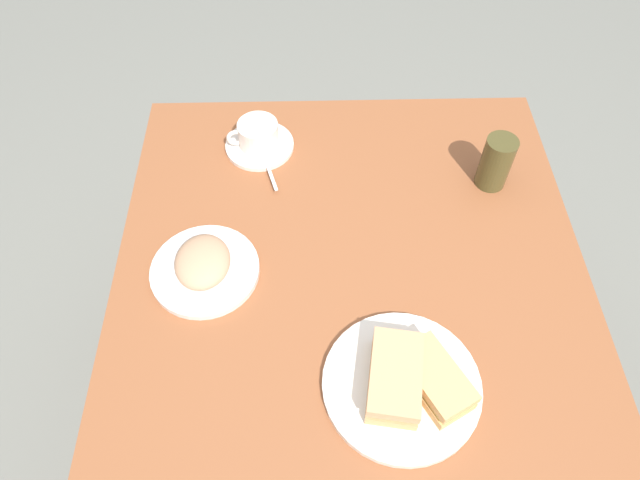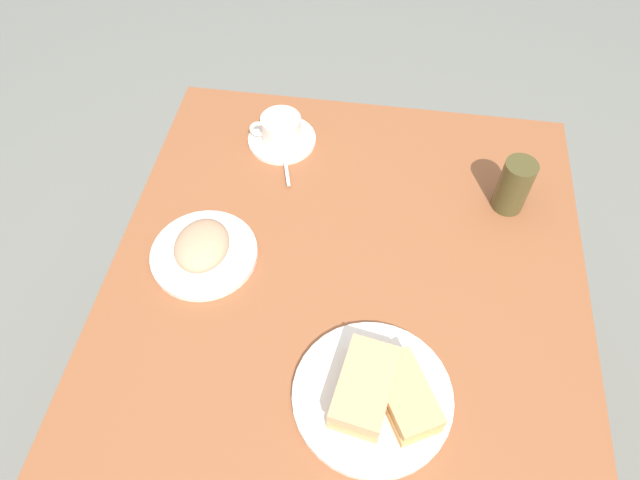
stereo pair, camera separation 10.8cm
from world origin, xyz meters
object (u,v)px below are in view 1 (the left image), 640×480
(coffee_saucer, at_px, (260,145))
(drinking_glass, at_px, (496,162))
(sandwich_back, at_px, (435,379))
(coffee_cup, at_px, (258,134))
(side_plate, at_px, (205,270))
(sandwich_plate, at_px, (401,385))
(spoon, at_px, (268,168))
(sandwich_front, at_px, (395,377))
(dining_table, at_px, (350,324))

(coffee_saucer, bearing_deg, drinking_glass, -103.24)
(sandwich_back, xyz_separation_m, coffee_cup, (0.57, 0.31, 0.00))
(coffee_cup, relative_size, side_plate, 0.56)
(side_plate, height_order, drinking_glass, drinking_glass)
(sandwich_plate, relative_size, side_plate, 1.28)
(spoon, bearing_deg, coffee_saucer, 16.27)
(spoon, bearing_deg, sandwich_front, -155.89)
(sandwich_plate, height_order, sandwich_back, sandwich_back)
(side_plate, bearing_deg, sandwich_front, -125.29)
(coffee_saucer, xyz_separation_m, coffee_cup, (-0.00, 0.00, 0.04))
(dining_table, distance_m, sandwich_front, 0.25)
(dining_table, xyz_separation_m, side_plate, (0.05, 0.28, 0.12))
(coffee_saucer, distance_m, spoon, 0.08)
(coffee_saucer, bearing_deg, dining_table, -154.24)
(coffee_cup, height_order, spoon, coffee_cup)
(coffee_saucer, distance_m, drinking_glass, 0.51)
(coffee_cup, bearing_deg, dining_table, -154.05)
(sandwich_front, distance_m, sandwich_back, 0.06)
(coffee_saucer, relative_size, coffee_cup, 1.34)
(spoon, height_order, drinking_glass, drinking_glass)
(coffee_saucer, bearing_deg, sandwich_plate, -155.64)
(dining_table, relative_size, drinking_glass, 9.07)
(coffee_saucer, height_order, drinking_glass, drinking_glass)
(sandwich_front, bearing_deg, side_plate, 54.71)
(dining_table, xyz_separation_m, spoon, (0.31, 0.16, 0.13))
(sandwich_front, bearing_deg, drinking_glass, -29.12)
(dining_table, height_order, coffee_saucer, coffee_saucer)
(dining_table, height_order, sandwich_front, sandwich_front)
(sandwich_front, distance_m, side_plate, 0.41)
(dining_table, distance_m, drinking_glass, 0.44)
(coffee_saucer, relative_size, side_plate, 0.74)
(sandwich_back, distance_m, spoon, 0.57)
(drinking_glass, bearing_deg, sandwich_back, 157.65)
(sandwich_front, xyz_separation_m, drinking_glass, (0.45, -0.25, 0.02))
(coffee_cup, height_order, drinking_glass, drinking_glass)
(sandwich_front, bearing_deg, spoon, 24.11)
(coffee_cup, bearing_deg, sandwich_back, -151.65)
(sandwich_back, xyz_separation_m, spoon, (0.49, 0.28, -0.03))
(dining_table, height_order, drinking_glass, drinking_glass)
(sandwich_plate, bearing_deg, drinking_glass, -27.74)
(sandwich_plate, height_order, sandwich_front, sandwich_front)
(spoon, bearing_deg, coffee_cup, 17.37)
(dining_table, height_order, sandwich_plate, sandwich_plate)
(dining_table, xyz_separation_m, drinking_glass, (0.27, -0.31, 0.18))
(dining_table, distance_m, sandwich_back, 0.27)
(sandwich_plate, distance_m, coffee_cup, 0.62)
(sandwich_front, xyz_separation_m, sandwich_back, (-0.00, -0.06, -0.00))
(dining_table, distance_m, sandwich_plate, 0.23)
(coffee_saucer, xyz_separation_m, side_plate, (-0.33, 0.09, 0.00))
(sandwich_back, bearing_deg, coffee_saucer, 28.22)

